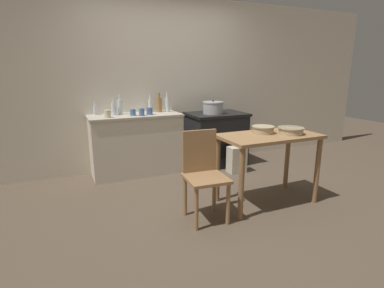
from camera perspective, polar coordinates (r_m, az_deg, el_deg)
The scene contains 20 objects.
ground_plane at distance 3.56m, azimuth 3.36°, elevation -10.68°, with size 14.00×14.00×0.00m, color brown.
wall_back at distance 4.71m, azimuth -5.43°, elevation 11.35°, with size 8.00×0.07×2.55m.
counter_cabinet at distance 4.40m, azimuth -10.55°, elevation -0.05°, with size 1.29×0.54×0.87m.
stove at distance 4.80m, azimuth 4.56°, elevation 1.04°, with size 0.89×0.67×0.83m.
work_table at distance 3.42m, azimuth 14.37°, elevation -0.45°, with size 1.10×0.59×0.79m.
chair at distance 3.02m, azimuth 2.20°, elevation -5.44°, with size 0.43×0.43×0.89m.
flour_sack at distance 4.48m, azimuth 8.51°, elevation -2.95°, with size 0.26×0.18×0.39m, color beige.
stock_pot at distance 4.61m, azimuth 4.03°, elevation 6.91°, with size 0.32×0.32×0.21m.
mixing_bowl_large at distance 3.49m, azimuth 18.33°, elevation 2.50°, with size 0.28×0.28×0.07m.
mixing_bowl_small at distance 3.45m, azimuth 13.39°, elevation 2.77°, with size 0.25×0.25×0.08m.
bottle_far_left at distance 4.37m, azimuth -13.53°, elevation 6.94°, with size 0.07×0.07×0.29m.
bottle_left at distance 4.42m, azimuth -17.95°, elevation 6.19°, with size 0.06×0.06×0.18m.
bottle_mid_left at distance 4.55m, azimuth -4.73°, elevation 7.59°, with size 0.07×0.07×0.29m.
bottle_center_left at distance 4.31m, azimuth -14.68°, elevation 6.53°, with size 0.07×0.07×0.23m.
bottle_center at distance 4.56m, azimuth -7.96°, elevation 7.35°, with size 0.06×0.06×0.26m.
bottle_center_right at distance 4.52m, azimuth -6.26°, elevation 7.47°, with size 0.08×0.08×0.28m.
cup_mid_right at distance 4.22m, azimuth -11.21°, elevation 5.93°, with size 0.08×0.08×0.09m, color #4C6B99.
cup_right at distance 4.27m, azimuth -8.10°, elevation 6.22°, with size 0.09×0.09×0.10m, color #4C6B99.
cup_far_right at distance 4.18m, azimuth -9.56°, elevation 6.02°, with size 0.07×0.07×0.10m, color #4C6B99.
cup_end_right at distance 4.11m, azimuth -15.79°, elevation 5.54°, with size 0.08×0.08×0.10m, color beige.
Camera 1 is at (-1.50, -2.87, 1.48)m, focal length 28.00 mm.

